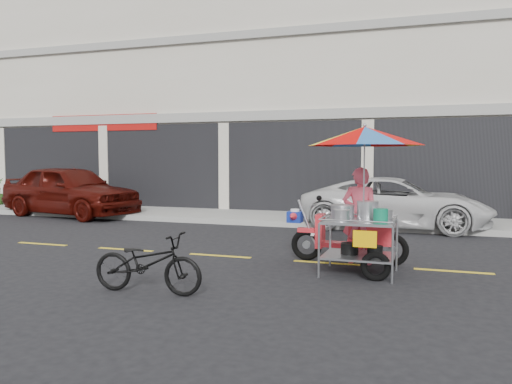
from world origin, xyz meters
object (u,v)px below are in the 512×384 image
(white_pickup, at_px, (396,203))
(near_bicycle, at_px, (148,263))
(food_vendor_rig, at_px, (361,179))
(maroon_sedan, at_px, (70,190))

(white_pickup, xyz_separation_m, near_bicycle, (-2.86, -7.33, -0.24))
(food_vendor_rig, bearing_deg, near_bicycle, -136.45)
(white_pickup, bearing_deg, near_bicycle, 159.73)
(white_pickup, relative_size, near_bicycle, 3.01)
(near_bicycle, bearing_deg, maroon_sedan, 42.07)
(white_pickup, height_order, food_vendor_rig, food_vendor_rig)
(near_bicycle, xyz_separation_m, food_vendor_rig, (2.52, 2.29, 1.06))
(white_pickup, bearing_deg, maroon_sedan, 93.15)
(maroon_sedan, distance_m, near_bicycle, 9.73)
(maroon_sedan, bearing_deg, food_vendor_rig, -105.32)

